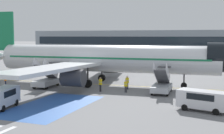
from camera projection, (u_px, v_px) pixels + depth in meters
ground_plane at (105, 86)px, 45.55m from camera, size 600.00×600.00×0.00m
apron_leadline_yellow at (105, 85)px, 46.36m from camera, size 76.41×5.14×0.01m
apron_stand_patch_blue at (52, 106)px, 32.45m from camera, size 6.57×12.76×0.01m
apron_walkway_bar_3 at (0, 133)px, 23.29m from camera, size 0.44×3.60×0.01m
airliner at (101, 59)px, 46.17m from camera, size 42.93×37.09×11.11m
boarding_stairs_forward at (162, 85)px, 39.37m from camera, size 2.51×5.34×4.03m
boarding_stairs_aft at (46, 80)px, 44.08m from camera, size 2.51×5.34×4.16m
fuel_tanker at (115, 62)px, 67.87m from camera, size 9.57×3.10×3.26m
service_van_0 at (203, 99)px, 29.97m from camera, size 5.17×3.03×1.99m
service_van_2 at (2, 96)px, 31.19m from camera, size 2.60×4.71×2.04m
ground_crew_0 at (127, 82)px, 42.14m from camera, size 0.48×0.44×1.85m
ground_crew_1 at (100, 83)px, 40.50m from camera, size 0.49×0.39×1.87m
ground_crew_2 at (126, 85)px, 39.91m from camera, size 0.43×0.23×1.62m
ground_crew_3 at (5, 79)px, 44.11m from camera, size 0.42×0.49×1.88m
terminal_building at (160, 42)px, 133.23m from camera, size 116.92×12.10×9.54m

